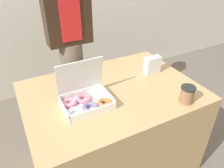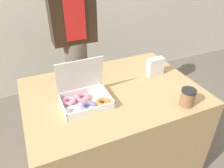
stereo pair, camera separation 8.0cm
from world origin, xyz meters
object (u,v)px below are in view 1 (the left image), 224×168
person_customer (69,38)px  donut_box (85,100)px  coffee_cup (187,94)px  napkin_holder (152,65)px

person_customer → donut_box: bearing=-101.4°
donut_box → coffee_cup: (0.58, -0.26, 0.01)m
coffee_cup → napkin_holder: bearing=86.0°
coffee_cup → person_customer: size_ratio=0.07×
donut_box → coffee_cup: bearing=-24.1°
napkin_holder → donut_box: bearing=-166.7°
donut_box → person_customer: (0.13, 0.67, 0.15)m
coffee_cup → person_customer: (-0.45, 0.93, 0.14)m
person_customer → napkin_holder: bearing=-47.5°
coffee_cup → donut_box: bearing=155.9°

